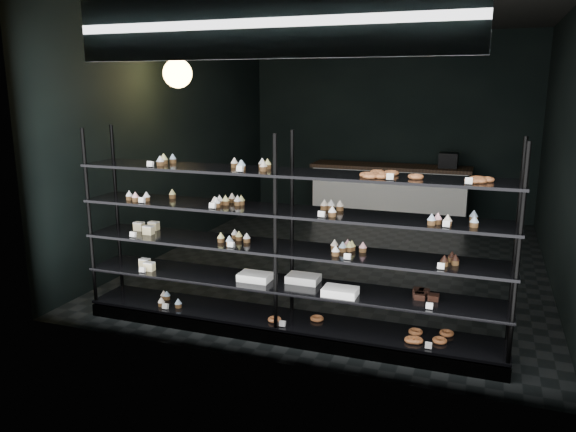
{
  "coord_description": "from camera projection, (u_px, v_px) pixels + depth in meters",
  "views": [
    {
      "loc": [
        1.7,
        -7.08,
        2.29
      ],
      "look_at": [
        -0.16,
        -1.9,
        1.02
      ],
      "focal_mm": 35.0,
      "sensor_mm": 36.0,
      "label": 1
    }
  ],
  "objects": [
    {
      "name": "room",
      "position": [
        350.0,
        142.0,
        7.21
      ],
      "size": [
        5.01,
        6.01,
        3.2
      ],
      "color": "black",
      "rests_on": "ground"
    },
    {
      "name": "pendant_lamp",
      "position": [
        177.0,
        73.0,
        6.84
      ],
      "size": [
        0.35,
        0.35,
        0.91
      ],
      "color": "black",
      "rests_on": "room"
    },
    {
      "name": "signage",
      "position": [
        263.0,
        25.0,
        4.27
      ],
      "size": [
        3.3,
        0.05,
        0.5
      ],
      "color": "#0B1039",
      "rests_on": "room"
    },
    {
      "name": "service_counter",
      "position": [
        390.0,
        193.0,
        9.7
      ],
      "size": [
        2.7,
        0.65,
        1.23
      ],
      "color": "silver",
      "rests_on": "room"
    },
    {
      "name": "display_shelf",
      "position": [
        282.0,
        271.0,
        5.19
      ],
      "size": [
        4.0,
        0.5,
        1.91
      ],
      "color": "black",
      "rests_on": "room"
    }
  ]
}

